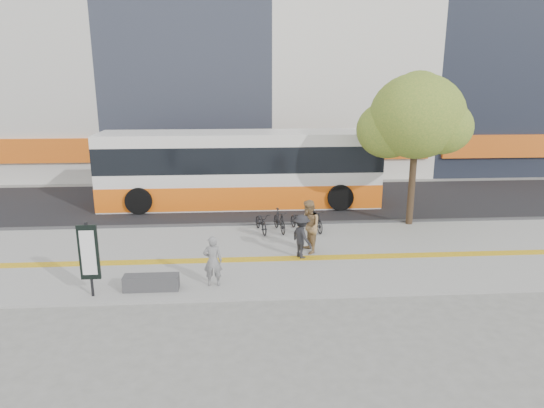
{
  "coord_description": "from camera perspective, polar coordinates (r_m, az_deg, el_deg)",
  "views": [
    {
      "loc": [
        0.04,
        -14.39,
        6.14
      ],
      "look_at": [
        1.17,
        2.0,
        1.77
      ],
      "focal_mm": 31.71,
      "sensor_mm": 36.0,
      "label": 1
    }
  ],
  "objects": [
    {
      "name": "seated_woman",
      "position": [
        14.42,
        -7.04,
        -6.73
      ],
      "size": [
        0.57,
        0.38,
        1.54
      ],
      "primitive_type": "imported",
      "rotation": [
        0.0,
        0.0,
        3.12
      ],
      "color": "black",
      "rests_on": "sidewalk"
    },
    {
      "name": "bus",
      "position": [
        23.31,
        -3.77,
        3.95
      ],
      "size": [
        13.28,
        3.15,
        3.54
      ],
      "color": "silver",
      "rests_on": "street"
    },
    {
      "name": "pedestrian_tan",
      "position": [
        16.93,
        4.36,
        -2.72
      ],
      "size": [
        0.89,
        1.05,
        1.9
      ],
      "primitive_type": "imported",
      "rotation": [
        0.0,
        0.0,
        -1.37
      ],
      "color": "#99774D",
      "rests_on": "sidewalk"
    },
    {
      "name": "signboard",
      "position": [
        14.38,
        -20.93,
        -5.51
      ],
      "size": [
        0.55,
        0.1,
        2.2
      ],
      "color": "black",
      "rests_on": "sidewalk"
    },
    {
      "name": "street",
      "position": [
        24.18,
        -3.9,
        0.23
      ],
      "size": [
        40.0,
        8.0,
        0.06
      ],
      "primitive_type": "cube",
      "color": "black",
      "rests_on": "ground"
    },
    {
      "name": "bicycle_row",
      "position": [
        19.33,
        1.88,
        -2.03
      ],
      "size": [
        3.0,
        1.64,
        0.91
      ],
      "color": "black",
      "rests_on": "sidewalk"
    },
    {
      "name": "pedestrian_dark",
      "position": [
        16.48,
        3.56,
        -3.87
      ],
      "size": [
        0.95,
        1.14,
        1.53
      ],
      "primitive_type": "imported",
      "rotation": [
        0.0,
        0.0,
        2.04
      ],
      "color": "black",
      "rests_on": "sidewalk"
    },
    {
      "name": "curb",
      "position": [
        20.32,
        -3.87,
        -2.51
      ],
      "size": [
        40.0,
        0.25,
        0.14
      ],
      "primitive_type": "cube",
      "color": "#333335",
      "rests_on": "ground"
    },
    {
      "name": "ground",
      "position": [
        15.65,
        -3.8,
        -8.24
      ],
      "size": [
        120.0,
        120.0,
        0.0
      ],
      "primitive_type": "plane",
      "color": "slate",
      "rests_on": "ground"
    },
    {
      "name": "sidewalk",
      "position": [
        17.02,
        -3.82,
        -6.13
      ],
      "size": [
        40.0,
        7.0,
        0.08
      ],
      "primitive_type": "cube",
      "color": "gray",
      "rests_on": "ground"
    },
    {
      "name": "bench",
      "position": [
        14.66,
        -14.14,
        -9.03
      ],
      "size": [
        1.6,
        0.45,
        0.45
      ],
      "primitive_type": "cube",
      "color": "#333335",
      "rests_on": "sidewalk"
    },
    {
      "name": "tactile_strip",
      "position": [
        16.54,
        -3.82,
        -6.61
      ],
      "size": [
        40.0,
        0.45,
        0.01
      ],
      "primitive_type": "cube",
      "color": "gold",
      "rests_on": "sidewalk"
    },
    {
      "name": "street_tree",
      "position": [
        20.56,
        16.65,
        9.76
      ],
      "size": [
        4.4,
        3.8,
        6.31
      ],
      "color": "#332517",
      "rests_on": "sidewalk"
    }
  ]
}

